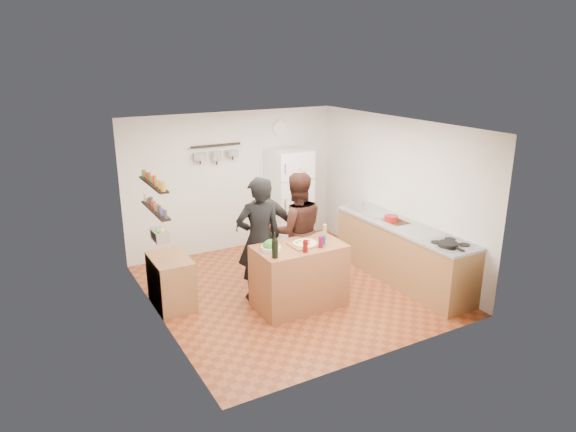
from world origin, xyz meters
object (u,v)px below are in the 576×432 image
fridge (289,198)px  side_table (171,281)px  person_center (297,231)px  red_bowl (391,218)px  counter_run (402,253)px  salad_bowl (271,248)px  skillet (448,244)px  wine_bottle (275,249)px  person_left (259,239)px  prep_island (299,276)px  person_back (266,229)px  wall_clock (280,128)px  salt_canister (322,240)px  pepper_mill (325,233)px

fridge → side_table: fridge is taller
person_center → red_bowl: (1.52, -0.37, 0.06)m
counter_run → fridge: size_ratio=1.46×
salad_bowl → skillet: skillet is taller
salad_bowl → red_bowl: (2.23, 0.16, 0.03)m
wine_bottle → person_left: 0.73m
prep_island → salad_bowl: 0.64m
salad_bowl → red_bowl: red_bowl is taller
prep_island → person_left: bearing=127.6°
red_bowl → skillet: bearing=-92.3°
prep_island → person_back: (0.03, 1.10, 0.36)m
person_left → counter_run: bearing=174.6°
person_center → person_back: size_ratio=1.10×
wall_clock → salt_canister: bearing=-106.7°
person_left → person_back: person_left is taller
salad_bowl → side_table: 1.55m
salad_bowl → fridge: 2.69m
counter_run → red_bowl: red_bowl is taller
person_left → person_back: size_ratio=1.12×
person_center → counter_run: (1.57, -0.62, -0.45)m
person_center → side_table: person_center is taller
salt_canister → person_left: bearing=137.9°
person_left → red_bowl: person_left is taller
salad_bowl → wall_clock: size_ratio=0.90×
salt_canister → person_center: 0.70m
wine_bottle → fridge: size_ratio=0.14×
wine_bottle → person_center: 1.13m
person_left → person_back: (0.41, 0.61, -0.10)m
fridge → wall_clock: wall_clock is taller
pepper_mill → salt_canister: size_ratio=1.35×
pepper_mill → person_back: bearing=111.6°
salt_canister → person_back: size_ratio=0.08×
pepper_mill → fridge: bearing=73.4°
person_center → red_bowl: size_ratio=8.43×
prep_island → person_center: (0.29, 0.58, 0.45)m
person_left → wall_clock: wall_clock is taller
wine_bottle → side_table: wine_bottle is taller
person_back → side_table: size_ratio=2.04×
wine_bottle → red_bowl: bearing=10.6°
person_left → person_center: person_left is taller
person_back → skillet: size_ratio=6.02×
counter_run → wine_bottle: bearing=-175.7°
skillet → red_bowl: 1.25m
prep_island → salad_bowl: size_ratio=4.65×
person_left → wall_clock: bearing=-117.4°
prep_island → wall_clock: (1.11, 2.59, 1.69)m
salt_canister → red_bowl: bearing=12.3°
person_left → fridge: person_left is taller
person_left → red_bowl: (2.19, -0.28, 0.05)m
prep_island → salad_bowl: bearing=173.2°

